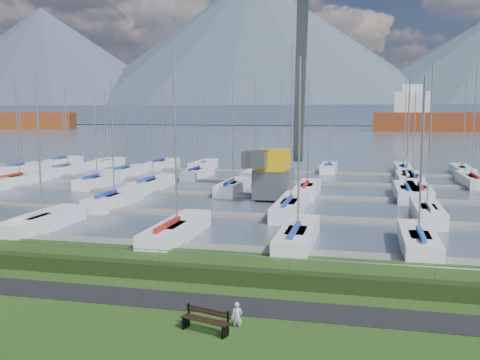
% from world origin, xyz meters
% --- Properties ---
extents(path, '(160.00, 2.00, 0.04)m').
position_xyz_m(path, '(0.00, -3.00, 0.01)').
color(path, black).
rests_on(path, grass).
extents(water, '(800.00, 540.00, 0.20)m').
position_xyz_m(water, '(0.00, 260.00, -0.40)').
color(water, '#465767').
extents(hedge, '(80.00, 0.70, 0.70)m').
position_xyz_m(hedge, '(0.00, -0.40, 0.35)').
color(hedge, black).
rests_on(hedge, grass).
extents(fence, '(80.00, 0.04, 0.04)m').
position_xyz_m(fence, '(0.00, 0.00, 1.20)').
color(fence, gray).
rests_on(fence, grass).
extents(foothill, '(900.00, 80.00, 12.00)m').
position_xyz_m(foothill, '(0.00, 330.00, 6.00)').
color(foothill, '#465166').
rests_on(foothill, water).
extents(mountains, '(1190.00, 360.00, 115.00)m').
position_xyz_m(mountains, '(7.35, 404.62, 46.68)').
color(mountains, '#465367').
rests_on(mountains, water).
extents(docks, '(90.00, 41.60, 0.25)m').
position_xyz_m(docks, '(0.00, 26.00, -0.22)').
color(docks, slate).
rests_on(docks, water).
extents(bench_right, '(1.85, 0.91, 0.85)m').
position_xyz_m(bench_right, '(2.90, -5.67, 0.42)').
color(bench_right, black).
rests_on(bench_right, grass).
extents(person, '(0.40, 0.28, 1.04)m').
position_xyz_m(person, '(3.84, -5.01, 0.52)').
color(person, '#B2B3B9').
rests_on(person, grass).
extents(crane, '(5.37, 13.24, 22.35)m').
position_xyz_m(crane, '(0.67, 25.39, 5.33)').
color(crane, slate).
rests_on(crane, water).
extents(sailboat_fleet, '(74.94, 50.07, 13.26)m').
position_xyz_m(sailboat_fleet, '(-0.97, 29.01, 5.41)').
color(sailboat_fleet, '#1B3A99').
rests_on(sailboat_fleet, water).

